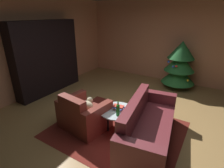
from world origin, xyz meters
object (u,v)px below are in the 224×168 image
at_px(bottle_on_table, 118,110).
at_px(decorated_tree, 180,64).
at_px(armchair_red, 83,115).
at_px(coffee_table, 117,112).
at_px(bookshelf_unit, 51,58).
at_px(book_stack_on_table, 118,108).
at_px(couch_red, 147,128).

xyz_separation_m(bottle_on_table, decorated_tree, (0.45, 3.17, 0.21)).
distance_m(bottle_on_table, decorated_tree, 3.21).
relative_size(armchair_red, bottle_on_table, 3.43).
xyz_separation_m(armchair_red, bottle_on_table, (0.76, 0.15, 0.28)).
height_order(coffee_table, bottle_on_table, bottle_on_table).
bearing_deg(coffee_table, bookshelf_unit, 164.81).
height_order(armchair_red, bottle_on_table, armchair_red).
bearing_deg(bookshelf_unit, armchair_red, -26.65).
bearing_deg(armchair_red, book_stack_on_table, 27.29).
height_order(coffee_table, book_stack_on_table, book_stack_on_table).
bearing_deg(bottle_on_table, armchair_red, -169.05).
height_order(bookshelf_unit, couch_red, bookshelf_unit).
bearing_deg(bottle_on_table, bookshelf_unit, 162.36).
bearing_deg(coffee_table, decorated_tree, 79.22).
distance_m(couch_red, coffee_table, 0.70).
bearing_deg(bottle_on_table, coffee_table, 125.38).
bearing_deg(bookshelf_unit, bottle_on_table, -17.64).
xyz_separation_m(armchair_red, decorated_tree, (1.21, 3.32, 0.49)).
distance_m(armchair_red, bottle_on_table, 0.82).
xyz_separation_m(armchair_red, book_stack_on_table, (0.66, 0.34, 0.21)).
xyz_separation_m(book_stack_on_table, bottle_on_table, (0.10, -0.19, 0.07)).
relative_size(armchair_red, book_stack_on_table, 4.35).
distance_m(couch_red, bottle_on_table, 0.64).
bearing_deg(couch_red, coffee_table, 176.74).
xyz_separation_m(bookshelf_unit, couch_red, (3.44, -0.79, -0.75)).
relative_size(armchair_red, coffee_table, 1.41).
distance_m(coffee_table, book_stack_on_table, 0.10).
bearing_deg(bookshelf_unit, book_stack_on_table, -14.54).
xyz_separation_m(bookshelf_unit, decorated_tree, (3.32, 2.26, -0.26)).
distance_m(book_stack_on_table, bottle_on_table, 0.23).
height_order(armchair_red, couch_red, couch_red).
height_order(bottle_on_table, decorated_tree, decorated_tree).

